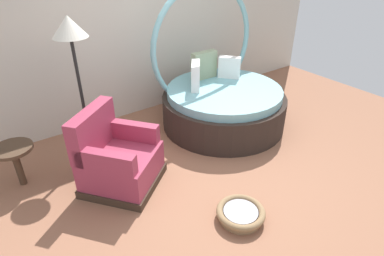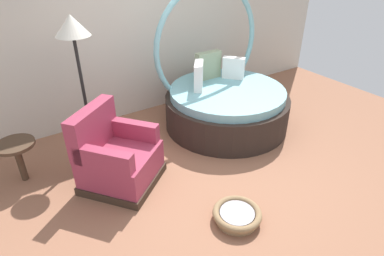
{
  "view_description": "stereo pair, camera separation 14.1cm",
  "coord_description": "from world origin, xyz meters",
  "views": [
    {
      "loc": [
        -2.09,
        -2.5,
        2.54
      ],
      "look_at": [
        -0.09,
        0.27,
        0.55
      ],
      "focal_mm": 30.4,
      "sensor_mm": 36.0,
      "label": 1
    },
    {
      "loc": [
        -1.97,
        -2.58,
        2.54
      ],
      "look_at": [
        -0.09,
        0.27,
        0.55
      ],
      "focal_mm": 30.4,
      "sensor_mm": 36.0,
      "label": 2
    }
  ],
  "objects": [
    {
      "name": "red_armchair",
      "position": [
        -1.0,
        0.48,
        0.33
      ],
      "size": [
        1.12,
        1.12,
        0.94
      ],
      "color": "#38281E",
      "rests_on": "ground_plane"
    },
    {
      "name": "pet_basket",
      "position": [
        -0.23,
        -0.8,
        0.07
      ],
      "size": [
        0.51,
        0.51,
        0.13
      ],
      "color": "#8E704C",
      "rests_on": "ground_plane"
    },
    {
      "name": "ground_plane",
      "position": [
        0.0,
        0.0,
        -0.01
      ],
      "size": [
        8.0,
        8.0,
        0.02
      ],
      "primitive_type": "cube",
      "color": "#936047"
    },
    {
      "name": "back_wall",
      "position": [
        0.0,
        2.1,
        1.4
      ],
      "size": [
        8.0,
        0.12,
        2.8
      ],
      "primitive_type": "cube",
      "color": "beige",
      "rests_on": "ground_plane"
    },
    {
      "name": "floor_lamp",
      "position": [
        -1.04,
        1.28,
        1.53
      ],
      "size": [
        0.4,
        0.4,
        1.82
      ],
      "color": "black",
      "rests_on": "ground_plane"
    },
    {
      "name": "round_daybed",
      "position": [
        0.94,
        0.92,
        0.41
      ],
      "size": [
        1.87,
        1.87,
        2.08
      ],
      "color": "#2D231E",
      "rests_on": "ground_plane"
    },
    {
      "name": "side_table",
      "position": [
        -1.94,
        1.15,
        0.43
      ],
      "size": [
        0.44,
        0.44,
        0.52
      ],
      "color": "#473323",
      "rests_on": "ground_plane"
    }
  ]
}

